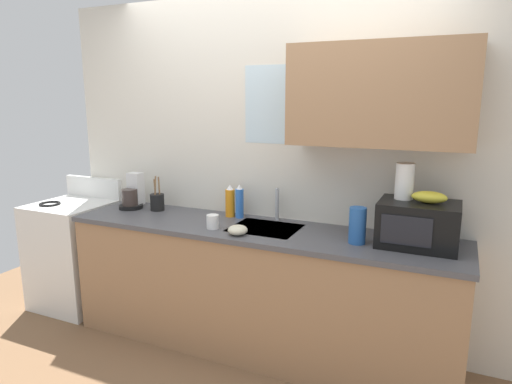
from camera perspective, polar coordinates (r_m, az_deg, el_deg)
The scene contains 14 objects.
kitchen_wall_assembly at distance 3.23m, azimuth 4.71°, elevation 4.44°, with size 3.52×0.42×2.50m.
counter_unit at distance 3.26m, azimuth 0.02°, elevation -12.01°, with size 2.75×0.63×0.90m.
sink_faucet at distance 3.26m, azimuth 2.70°, elevation -1.56°, with size 0.03×0.03×0.24m, color #B2B5BA.
stove_range at distance 4.22m, azimuth -21.96°, elevation -7.20°, with size 0.60×0.60×1.08m.
microwave at distance 2.86m, azimuth 19.81°, elevation -3.85°, with size 0.46×0.35×0.27m.
banana_bunch at distance 2.82m, azimuth 21.08°, elevation -0.61°, with size 0.20×0.11×0.07m, color gold.
paper_towel_roll at distance 2.87m, azimuth 18.27°, elevation 1.31°, with size 0.11×0.11×0.22m, color white.
coffee_maker at distance 3.77m, azimuth -15.33°, elevation -0.37°, with size 0.19×0.21×0.28m.
dish_soap_bottle_blue at distance 3.33m, azimuth -2.11°, elevation -1.27°, with size 0.06×0.06×0.25m.
dish_soap_bottle_orange at distance 3.37m, azimuth -3.30°, elevation -1.23°, with size 0.07×0.07×0.24m.
cereal_canister at distance 2.82m, azimuth 12.71°, elevation -4.15°, with size 0.10×0.10×0.22m, color #2659A5.
mug_white at distance 3.09m, azimuth -5.50°, elevation -3.76°, with size 0.08×0.08×0.10m, color white.
utensil_crock at distance 3.64m, azimuth -12.39°, elevation -1.19°, with size 0.11×0.11×0.28m.
small_bowl at distance 2.94m, azimuth -2.34°, elevation -4.82°, with size 0.13×0.13×0.07m, color beige.
Camera 1 is at (1.23, -2.71, 1.78)m, focal length 31.63 mm.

